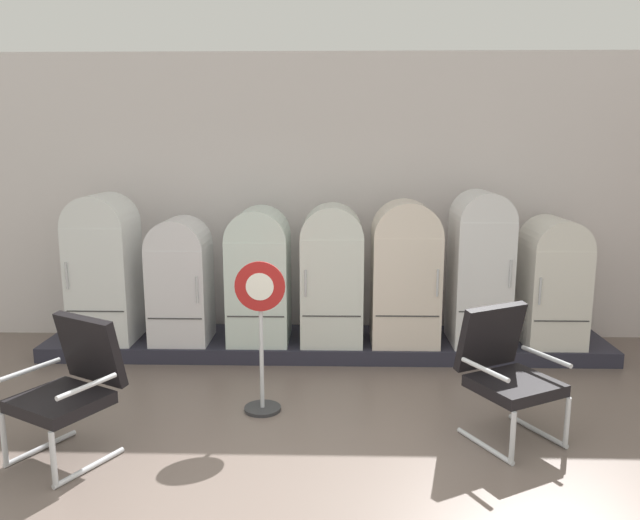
{
  "coord_description": "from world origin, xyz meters",
  "views": [
    {
      "loc": [
        0.1,
        -3.55,
        2.32
      ],
      "look_at": [
        -0.06,
        2.75,
        1.09
      ],
      "focal_mm": 34.64,
      "sensor_mm": 36.0,
      "label": 1
    }
  ],
  "objects_px": {
    "refrigerator_2": "(259,271)",
    "sign_stand": "(261,343)",
    "refrigerator_0": "(104,264)",
    "refrigerator_3": "(332,270)",
    "refrigerator_1": "(180,277)",
    "refrigerator_4": "(405,269)",
    "armchair_left": "(72,383)",
    "refrigerator_5": "(480,263)",
    "refrigerator_6": "(552,277)",
    "armchair_right": "(505,368)"
  },
  "relations": [
    {
      "from": "refrigerator_2",
      "to": "sign_stand",
      "type": "distance_m",
      "value": 1.52
    },
    {
      "from": "refrigerator_0",
      "to": "refrigerator_3",
      "type": "distance_m",
      "value": 2.46
    },
    {
      "from": "refrigerator_0",
      "to": "refrigerator_1",
      "type": "distance_m",
      "value": 0.84
    },
    {
      "from": "refrigerator_4",
      "to": "armchair_left",
      "type": "bearing_deg",
      "value": -140.47
    },
    {
      "from": "refrigerator_2",
      "to": "refrigerator_5",
      "type": "distance_m",
      "value": 2.36
    },
    {
      "from": "refrigerator_2",
      "to": "sign_stand",
      "type": "relative_size",
      "value": 1.09
    },
    {
      "from": "refrigerator_6",
      "to": "armchair_left",
      "type": "height_order",
      "value": "refrigerator_6"
    },
    {
      "from": "refrigerator_3",
      "to": "refrigerator_6",
      "type": "relative_size",
      "value": 1.1
    },
    {
      "from": "refrigerator_1",
      "to": "armchair_left",
      "type": "height_order",
      "value": "refrigerator_1"
    },
    {
      "from": "refrigerator_0",
      "to": "refrigerator_6",
      "type": "xyz_separation_m",
      "value": [
        4.82,
        0.03,
        -0.13
      ]
    },
    {
      "from": "refrigerator_4",
      "to": "refrigerator_3",
      "type": "bearing_deg",
      "value": 179.19
    },
    {
      "from": "armchair_right",
      "to": "refrigerator_6",
      "type": "bearing_deg",
      "value": 62.32
    },
    {
      "from": "refrigerator_1",
      "to": "refrigerator_6",
      "type": "relative_size",
      "value": 0.99
    },
    {
      "from": "refrigerator_1",
      "to": "armchair_right",
      "type": "relative_size",
      "value": 1.3
    },
    {
      "from": "refrigerator_2",
      "to": "armchair_left",
      "type": "distance_m",
      "value": 2.54
    },
    {
      "from": "refrigerator_1",
      "to": "armchair_left",
      "type": "relative_size",
      "value": 1.3
    },
    {
      "from": "armchair_left",
      "to": "sign_stand",
      "type": "height_order",
      "value": "sign_stand"
    },
    {
      "from": "refrigerator_1",
      "to": "refrigerator_5",
      "type": "distance_m",
      "value": 3.21
    },
    {
      "from": "armchair_right",
      "to": "sign_stand",
      "type": "distance_m",
      "value": 2.01
    },
    {
      "from": "refrigerator_0",
      "to": "refrigerator_6",
      "type": "relative_size",
      "value": 1.18
    },
    {
      "from": "refrigerator_4",
      "to": "sign_stand",
      "type": "bearing_deg",
      "value": -133.82
    },
    {
      "from": "armchair_left",
      "to": "sign_stand",
      "type": "relative_size",
      "value": 0.78
    },
    {
      "from": "armchair_left",
      "to": "refrigerator_4",
      "type": "bearing_deg",
      "value": 39.53
    },
    {
      "from": "refrigerator_5",
      "to": "refrigerator_6",
      "type": "bearing_deg",
      "value": 1.47
    },
    {
      "from": "armchair_left",
      "to": "refrigerator_6",
      "type": "bearing_deg",
      "value": 27.97
    },
    {
      "from": "sign_stand",
      "to": "refrigerator_2",
      "type": "bearing_deg",
      "value": 97.47
    },
    {
      "from": "armchair_right",
      "to": "refrigerator_5",
      "type": "bearing_deg",
      "value": 83.86
    },
    {
      "from": "refrigerator_3",
      "to": "refrigerator_6",
      "type": "bearing_deg",
      "value": 0.93
    },
    {
      "from": "refrigerator_3",
      "to": "sign_stand",
      "type": "relative_size",
      "value": 1.12
    },
    {
      "from": "refrigerator_5",
      "to": "armchair_right",
      "type": "distance_m",
      "value": 1.92
    },
    {
      "from": "sign_stand",
      "to": "refrigerator_6",
      "type": "bearing_deg",
      "value": 26.65
    },
    {
      "from": "refrigerator_0",
      "to": "armchair_right",
      "type": "xyz_separation_m",
      "value": [
        3.83,
        -1.84,
        -0.44
      ]
    },
    {
      "from": "refrigerator_4",
      "to": "armchair_left",
      "type": "xyz_separation_m",
      "value": [
        -2.68,
        -2.21,
        -0.4
      ]
    },
    {
      "from": "refrigerator_1",
      "to": "refrigerator_3",
      "type": "distance_m",
      "value": 1.63
    },
    {
      "from": "refrigerator_5",
      "to": "sign_stand",
      "type": "xyz_separation_m",
      "value": [
        -2.17,
        -1.46,
        -0.42
      ]
    },
    {
      "from": "refrigerator_4",
      "to": "armchair_left",
      "type": "distance_m",
      "value": 3.5
    },
    {
      "from": "refrigerator_6",
      "to": "sign_stand",
      "type": "height_order",
      "value": "refrigerator_6"
    },
    {
      "from": "armchair_left",
      "to": "armchair_right",
      "type": "bearing_deg",
      "value": 6.73
    },
    {
      "from": "refrigerator_5",
      "to": "sign_stand",
      "type": "bearing_deg",
      "value": -146.02
    },
    {
      "from": "refrigerator_2",
      "to": "sign_stand",
      "type": "xyz_separation_m",
      "value": [
        0.19,
        -1.48,
        -0.31
      ]
    },
    {
      "from": "refrigerator_6",
      "to": "armchair_right",
      "type": "height_order",
      "value": "refrigerator_6"
    },
    {
      "from": "refrigerator_0",
      "to": "armchair_left",
      "type": "xyz_separation_m",
      "value": [
        0.56,
        -2.23,
        -0.44
      ]
    },
    {
      "from": "refrigerator_4",
      "to": "refrigerator_2",
      "type": "bearing_deg",
      "value": 178.28
    },
    {
      "from": "refrigerator_3",
      "to": "armchair_right",
      "type": "bearing_deg",
      "value": -53.18
    },
    {
      "from": "armchair_left",
      "to": "refrigerator_0",
      "type": "bearing_deg",
      "value": 104.18
    },
    {
      "from": "refrigerator_2",
      "to": "armchair_left",
      "type": "xyz_separation_m",
      "value": [
        -1.11,
        -2.26,
        -0.36
      ]
    },
    {
      "from": "refrigerator_0",
      "to": "refrigerator_5",
      "type": "bearing_deg",
      "value": 0.13
    },
    {
      "from": "refrigerator_0",
      "to": "refrigerator_3",
      "type": "relative_size",
      "value": 1.07
    },
    {
      "from": "refrigerator_2",
      "to": "armchair_left",
      "type": "height_order",
      "value": "refrigerator_2"
    },
    {
      "from": "refrigerator_6",
      "to": "armchair_left",
      "type": "relative_size",
      "value": 1.31
    }
  ]
}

